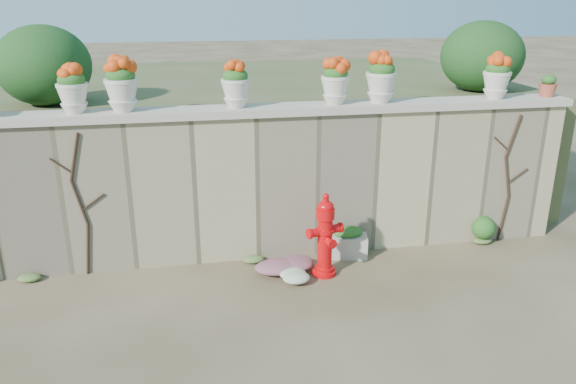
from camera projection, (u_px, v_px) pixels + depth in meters
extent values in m
plane|color=#483A24|center=(314.00, 317.00, 6.41)|extent=(80.00, 80.00, 0.00)
cube|color=tan|center=(286.00, 185.00, 7.74)|extent=(8.00, 0.40, 2.00)
cube|color=#BDB3A0|center=(285.00, 109.00, 7.39)|extent=(8.10, 0.52, 0.10)
cube|color=#384C23|center=(256.00, 132.00, 10.71)|extent=(9.00, 6.00, 2.00)
ellipsoid|color=#143814|center=(43.00, 65.00, 7.78)|extent=(1.30, 1.30, 1.10)
ellipsoid|color=#143814|center=(482.00, 56.00, 8.92)|extent=(1.30, 1.30, 1.10)
cylinder|color=black|center=(88.00, 249.00, 7.29)|extent=(0.12, 0.04, 0.70)
cylinder|color=black|center=(80.00, 203.00, 7.07)|extent=(0.17, 0.04, 0.61)
cylinder|color=black|center=(74.00, 157.00, 6.87)|extent=(0.18, 0.04, 0.61)
cylinder|color=black|center=(93.00, 202.00, 7.10)|extent=(0.30, 0.02, 0.22)
cylinder|color=black|center=(60.00, 166.00, 6.88)|extent=(0.25, 0.02, 0.21)
cylinder|color=black|center=(503.00, 218.00, 8.31)|extent=(0.12, 0.04, 0.70)
cylinder|color=black|center=(507.00, 177.00, 8.09)|extent=(0.17, 0.04, 0.61)
cylinder|color=black|center=(513.00, 136.00, 7.89)|extent=(0.18, 0.04, 0.61)
cylinder|color=black|center=(518.00, 176.00, 8.12)|extent=(0.30, 0.02, 0.22)
cylinder|color=black|center=(501.00, 143.00, 7.90)|extent=(0.25, 0.02, 0.21)
cylinder|color=red|center=(324.00, 272.00, 7.39)|extent=(0.32, 0.32, 0.06)
cylinder|color=red|center=(325.00, 243.00, 7.25)|extent=(0.19, 0.19, 0.70)
cylinder|color=red|center=(325.00, 231.00, 7.19)|extent=(0.24, 0.24, 0.05)
cylinder|color=red|center=(325.00, 213.00, 7.11)|extent=(0.24, 0.24, 0.14)
ellipsoid|color=red|center=(326.00, 205.00, 7.07)|extent=(0.21, 0.21, 0.16)
cylinder|color=red|center=(326.00, 198.00, 7.04)|extent=(0.08, 0.08, 0.11)
cylinder|color=red|center=(314.00, 233.00, 7.12)|extent=(0.18, 0.15, 0.11)
cylinder|color=red|center=(336.00, 228.00, 7.26)|extent=(0.18, 0.15, 0.11)
cylinder|color=red|center=(330.00, 242.00, 7.12)|extent=(0.13, 0.14, 0.10)
cube|color=#BDB3A0|center=(348.00, 246.00, 7.86)|extent=(0.59, 0.43, 0.31)
ellipsoid|color=#1E5119|center=(348.00, 232.00, 7.79)|extent=(0.45, 0.34, 0.16)
ellipsoid|color=#1E5119|center=(486.00, 225.00, 8.26)|extent=(0.59, 0.53, 0.56)
ellipsoid|color=#AD227A|center=(284.00, 264.00, 7.43)|extent=(0.84, 0.56, 0.22)
ellipsoid|color=white|center=(302.00, 274.00, 7.18)|extent=(0.56, 0.45, 0.20)
ellipsoid|color=#1E5119|center=(71.00, 80.00, 6.78)|extent=(0.33, 0.33, 0.20)
ellipsoid|color=#D53E0D|center=(70.00, 73.00, 6.75)|extent=(0.29, 0.29, 0.20)
ellipsoid|color=#1E5119|center=(120.00, 75.00, 6.87)|extent=(0.36, 0.36, 0.22)
ellipsoid|color=#D53E0D|center=(120.00, 68.00, 6.84)|extent=(0.31, 0.31, 0.22)
ellipsoid|color=#1E5119|center=(235.00, 76.00, 7.13)|extent=(0.32, 0.32, 0.19)
ellipsoid|color=#D53E0D|center=(235.00, 69.00, 7.10)|extent=(0.28, 0.28, 0.20)
ellipsoid|color=#1E5119|center=(335.00, 73.00, 7.35)|extent=(0.33, 0.33, 0.20)
ellipsoid|color=#D53E0D|center=(336.00, 67.00, 7.32)|extent=(0.29, 0.29, 0.20)
ellipsoid|color=#1E5119|center=(382.00, 69.00, 7.45)|extent=(0.36, 0.36, 0.21)
ellipsoid|color=#D53E0D|center=(382.00, 62.00, 7.42)|extent=(0.31, 0.31, 0.22)
ellipsoid|color=#1E5119|center=(498.00, 69.00, 7.75)|extent=(0.33, 0.33, 0.20)
ellipsoid|color=#D53E0D|center=(499.00, 62.00, 7.72)|extent=(0.29, 0.29, 0.21)
ellipsoid|color=#1E5119|center=(549.00, 81.00, 7.95)|extent=(0.20, 0.20, 0.14)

